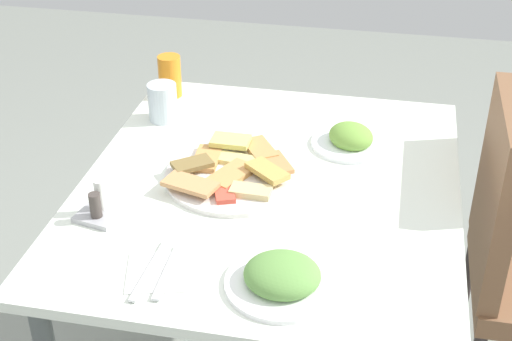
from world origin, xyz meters
name	(u,v)px	position (x,y,z in m)	size (l,w,h in m)	color
dining_table	(269,211)	(0.00, 0.00, 0.63)	(1.03, 0.89, 0.71)	white
pide_platter	(235,172)	(-0.01, -0.09, 0.73)	(0.35, 0.34, 0.04)	white
salad_plate_greens	(282,277)	(0.36, 0.09, 0.74)	(0.23, 0.23, 0.06)	white
salad_plate_rice	(351,139)	(-0.22, 0.17, 0.73)	(0.20, 0.20, 0.06)	white
soda_can	(170,76)	(-0.42, -0.37, 0.78)	(0.07, 0.07, 0.12)	orange
drinking_glass	(163,102)	(-0.27, -0.35, 0.77)	(0.08, 0.08, 0.10)	silver
paper_napkin	(159,272)	(0.37, -0.15, 0.72)	(0.13, 0.13, 0.00)	white
fork	(150,269)	(0.37, -0.17, 0.72)	(0.20, 0.01, 0.01)	silver
spoon	(168,272)	(0.37, -0.14, 0.72)	(0.17, 0.02, 0.01)	silver
condiment_caddy	(99,207)	(0.21, -0.34, 0.74)	(0.11, 0.11, 0.08)	#B2B2B7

